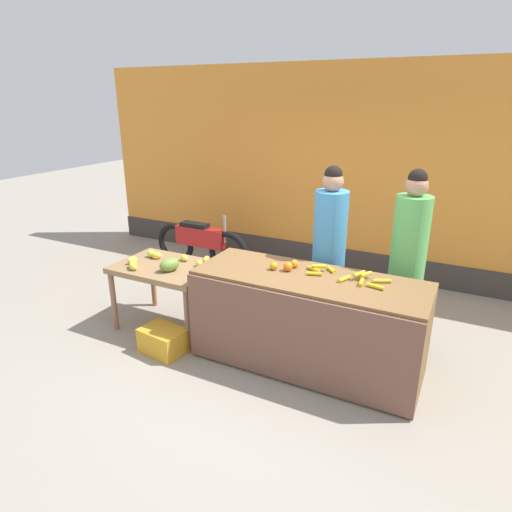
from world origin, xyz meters
The scene contains 12 objects.
ground_plane centered at (0.00, 0.00, 0.00)m, with size 24.00×24.00×0.00m, color gray.
market_wall_back centered at (0.00, 2.63, 1.44)m, with size 8.49×0.23×2.94m.
fruit_stall_counter centered at (0.30, -0.01, 0.46)m, with size 2.15×0.80×0.92m.
side_table_wooden centered at (-1.36, 0.00, 0.65)m, with size 1.10×0.77×0.74m.
banana_bunch_pile centered at (0.62, 0.11, 0.95)m, with size 0.79×0.30×0.07m.
orange_pile centered at (0.04, 0.06, 0.96)m, with size 0.23×0.22×0.09m.
mango_papaya_pile centered at (-1.33, -0.04, 0.80)m, with size 0.81×0.65×0.14m.
vendor_woman_blue_shirt centered at (0.28, 0.64, 0.93)m, with size 0.34×0.34×1.85m.
vendor_woman_green_shirt centered at (1.05, 0.72, 0.94)m, with size 0.34×0.34×1.86m.
parked_motorcycle centered at (-2.04, 1.68, 0.40)m, with size 1.60×0.18×0.88m.
produce_crate centered at (-1.07, -0.48, 0.13)m, with size 0.44×0.32×0.26m, color gold.
produce_sack centered at (-0.56, 0.65, 0.23)m, with size 0.36×0.30×0.46m, color maroon.
Camera 1 is at (1.56, -3.55, 2.47)m, focal length 30.87 mm.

